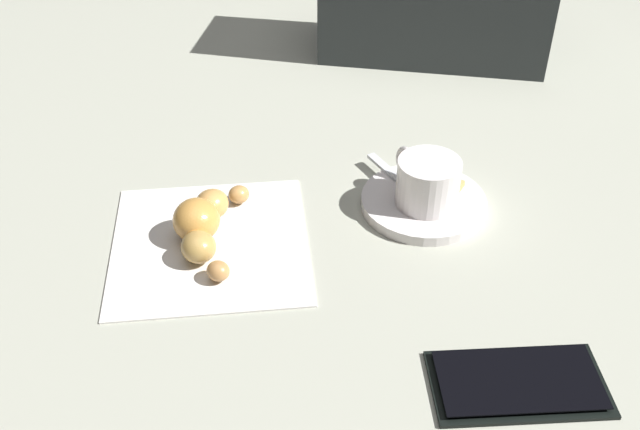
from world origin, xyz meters
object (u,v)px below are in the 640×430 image
at_px(saucer, 423,203).
at_px(napkin, 210,243).
at_px(croissant, 203,223).
at_px(cell_phone, 518,382).
at_px(teaspoon, 415,193).
at_px(sugar_packet, 435,180).
at_px(espresso_cup, 427,181).

bearing_deg(saucer, napkin, 22.02).
xyz_separation_m(croissant, cell_phone, (-0.28, 0.15, -0.02)).
bearing_deg(teaspoon, sugar_packet, -130.21).
xyz_separation_m(espresso_cup, sugar_packet, (-0.01, -0.03, -0.02)).
relative_size(saucer, cell_phone, 0.87).
bearing_deg(teaspoon, saucer, 156.10).
distance_m(teaspoon, napkin, 0.21).
xyz_separation_m(sugar_packet, napkin, (0.22, 0.11, -0.01)).
height_order(teaspoon, croissant, croissant).
relative_size(saucer, teaspoon, 1.18).
distance_m(sugar_packet, croissant, 0.25).
bearing_deg(saucer, cell_phone, 108.15).
relative_size(teaspoon, napkin, 0.57).
bearing_deg(cell_phone, sugar_packet, -76.33).
bearing_deg(teaspoon, espresso_cup, 139.19).
relative_size(espresso_cup, cell_phone, 0.54).
relative_size(teaspoon, sugar_packet, 1.87).
relative_size(sugar_packet, cell_phone, 0.40).
height_order(sugar_packet, croissant, croissant).
distance_m(teaspoon, sugar_packet, 0.03).
xyz_separation_m(sugar_packet, croissant, (0.22, 0.10, 0.01)).
height_order(teaspoon, sugar_packet, teaspoon).
relative_size(saucer, espresso_cup, 1.61).
bearing_deg(saucer, sugar_packet, -111.89).
xyz_separation_m(saucer, sugar_packet, (-0.01, -0.03, 0.01)).
xyz_separation_m(espresso_cup, napkin, (0.21, 0.08, -0.03)).
distance_m(espresso_cup, teaspoon, 0.03).
relative_size(saucer, napkin, 0.67).
relative_size(espresso_cup, croissant, 0.55).
distance_m(napkin, croissant, 0.02).
distance_m(saucer, cell_phone, 0.24).
height_order(sugar_packet, cell_phone, sugar_packet).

